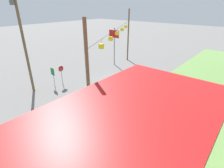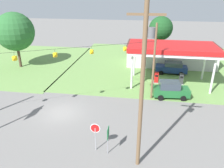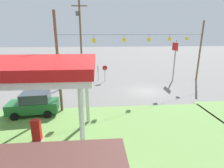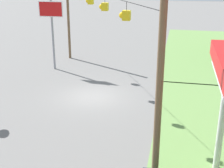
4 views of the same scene
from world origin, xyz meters
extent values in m
plane|color=slate|center=(0.00, 0.00, 0.00)|extent=(160.00, 160.00, 0.00)
cylinder|color=silver|center=(6.85, 7.46, 2.29)|extent=(0.28, 0.28, 4.59)
cylinder|color=gray|center=(-5.65, -5.07, 3.05)|extent=(0.18, 0.18, 6.10)
cube|color=white|center=(-5.55, -5.07, 5.17)|extent=(0.06, 2.10, 1.27)
cube|color=red|center=(-5.55, -5.07, 5.17)|extent=(0.07, 1.98, 1.15)
cylinder|color=brown|center=(-9.43, -5.00, 4.43)|extent=(0.24, 0.24, 8.86)
cylinder|color=brown|center=(9.43, 5.00, 4.43)|extent=(0.24, 0.24, 8.86)
cube|color=yellow|center=(0.00, 0.00, 6.36)|extent=(0.32, 0.32, 0.40)
sphere|color=yellow|center=(0.00, -0.17, 6.36)|extent=(0.28, 0.28, 0.28)
cube|color=yellow|center=(3.14, 1.67, 6.36)|extent=(0.32, 0.32, 0.40)
sphere|color=yellow|center=(3.14, 1.50, 6.36)|extent=(0.28, 0.28, 0.28)
cylinder|color=black|center=(6.29, 3.33, 6.73)|extent=(0.02, 0.02, 0.35)
cube|color=yellow|center=(6.29, 3.33, 6.36)|extent=(0.32, 0.32, 0.40)
sphere|color=yellow|center=(6.29, 3.16, 6.36)|extent=(0.28, 0.28, 0.28)
camera|label=1|loc=(16.72, 13.27, 9.53)|focal=28.00mm
camera|label=2|loc=(8.51, -18.97, 11.96)|focal=35.00mm
camera|label=3|loc=(5.96, 20.50, 6.97)|focal=28.00mm
camera|label=4|loc=(19.04, 5.54, 8.01)|focal=50.00mm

